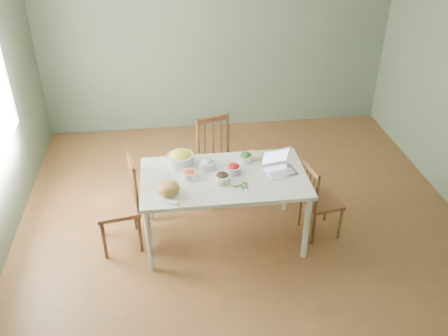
{
  "coord_description": "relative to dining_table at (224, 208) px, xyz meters",
  "views": [
    {
      "loc": [
        -0.75,
        -4.22,
        3.44
      ],
      "look_at": [
        -0.23,
        -0.18,
        0.88
      ],
      "focal_mm": 38.85,
      "sensor_mm": 36.0,
      "label": 1
    }
  ],
  "objects": [
    {
      "name": "wall_front",
      "position": [
        0.23,
        -2.32,
        0.96
      ],
      "size": [
        5.0,
        0.0,
        2.7
      ],
      "primitive_type": "cube",
      "color": "#5B6C57",
      "rests_on": "ground"
    },
    {
      "name": "bowl_redpep",
      "position": [
        0.1,
        0.06,
        0.44
      ],
      "size": [
        0.21,
        0.21,
        0.09
      ],
      "primitive_type": null,
      "rotation": [
        0.0,
        0.0,
        -0.43
      ],
      "color": "#B20116",
      "rests_on": "dining_table"
    },
    {
      "name": "bowl_onion",
      "position": [
        -0.16,
        0.18,
        0.44
      ],
      "size": [
        0.2,
        0.2,
        0.1
      ],
      "primitive_type": null,
      "rotation": [
        0.0,
        0.0,
        -0.08
      ],
      "color": "silver",
      "rests_on": "dining_table"
    },
    {
      "name": "chair_left",
      "position": [
        -1.09,
        0.04,
        0.11
      ],
      "size": [
        0.5,
        0.51,
        1.01
      ],
      "primitive_type": null,
      "rotation": [
        0.0,
        0.0,
        -1.4
      ],
      "color": "#422415",
      "rests_on": "floor"
    },
    {
      "name": "bowl_squash",
      "position": [
        -0.42,
        0.28,
        0.47
      ],
      "size": [
        0.35,
        0.35,
        0.16
      ],
      "primitive_type": null,
      "rotation": [
        0.0,
        0.0,
        0.33
      ],
      "color": "yellow",
      "rests_on": "dining_table"
    },
    {
      "name": "bowl_carrot",
      "position": [
        -0.35,
        0.02,
        0.43
      ],
      "size": [
        0.19,
        0.19,
        0.09
      ],
      "primitive_type": null,
      "rotation": [
        0.0,
        0.0,
        -0.31
      ],
      "color": "orange",
      "rests_on": "dining_table"
    },
    {
      "name": "chair_far",
      "position": [
        0.04,
        0.74,
        0.11
      ],
      "size": [
        0.55,
        0.54,
        1.0
      ],
      "primitive_type": null,
      "rotation": [
        0.0,
        0.0,
        0.3
      ],
      "color": "#422415",
      "rests_on": "floor"
    },
    {
      "name": "bowl_mushroom",
      "position": [
        -0.03,
        -0.1,
        0.44
      ],
      "size": [
        0.19,
        0.19,
        0.11
      ],
      "primitive_type": null,
      "rotation": [
        0.0,
        0.0,
        -0.2
      ],
      "color": "black",
      "rests_on": "dining_table"
    },
    {
      "name": "dining_table",
      "position": [
        0.0,
        0.0,
        0.0
      ],
      "size": [
        1.67,
        0.94,
        0.78
      ],
      "primitive_type": null,
      "color": "white",
      "rests_on": "floor"
    },
    {
      "name": "floor",
      "position": [
        0.23,
        0.18,
        -0.39
      ],
      "size": [
        5.0,
        5.0,
        0.0
      ],
      "primitive_type": "cube",
      "color": "brown",
      "rests_on": "ground"
    },
    {
      "name": "bread_boule",
      "position": [
        -0.56,
        -0.24,
        0.46
      ],
      "size": [
        0.22,
        0.22,
        0.14
      ],
      "primitive_type": "ellipsoid",
      "rotation": [
        0.0,
        0.0,
        0.05
      ],
      "color": "#A58548",
      "rests_on": "dining_table"
    },
    {
      "name": "butter_stick",
      "position": [
        -0.53,
        -0.4,
        0.41
      ],
      "size": [
        0.11,
        0.08,
        0.03
      ],
      "primitive_type": "cube",
      "rotation": [
        0.0,
        0.0,
        -0.43
      ],
      "color": "white",
      "rests_on": "dining_table"
    },
    {
      "name": "chair_right",
      "position": [
        1.04,
        -0.04,
        0.04
      ],
      "size": [
        0.42,
        0.44,
        0.87
      ],
      "primitive_type": null,
      "rotation": [
        0.0,
        0.0,
        1.73
      ],
      "color": "#422415",
      "rests_on": "floor"
    },
    {
      "name": "laptop",
      "position": [
        0.58,
        0.0,
        0.5
      ],
      "size": [
        0.36,
        0.33,
        0.21
      ],
      "primitive_type": null,
      "rotation": [
        0.0,
        0.0,
        0.21
      ],
      "color": "silver",
      "rests_on": "dining_table"
    },
    {
      "name": "bowl_broccoli",
      "position": [
        0.26,
        0.27,
        0.44
      ],
      "size": [
        0.2,
        0.2,
        0.1
      ],
      "primitive_type": null,
      "rotation": [
        0.0,
        0.0,
        0.41
      ],
      "color": "#1C3915",
      "rests_on": "dining_table"
    },
    {
      "name": "flatbread",
      "position": [
        0.36,
        0.35,
        0.4
      ],
      "size": [
        0.24,
        0.24,
        0.02
      ],
      "primitive_type": "cylinder",
      "rotation": [
        0.0,
        0.0,
        -0.15
      ],
      "color": "beige",
      "rests_on": "dining_table"
    },
    {
      "name": "basil_bunch",
      "position": [
        0.14,
        -0.19,
        0.4
      ],
      "size": [
        0.18,
        0.18,
        0.02
      ],
      "primitive_type": null,
      "color": "#1F701B",
      "rests_on": "dining_table"
    },
    {
      "name": "wall_back",
      "position": [
        0.23,
        2.68,
        0.96
      ],
      "size": [
        5.0,
        0.0,
        2.7
      ],
      "primitive_type": "cube",
      "color": "#5B6C57",
      "rests_on": "ground"
    }
  ]
}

